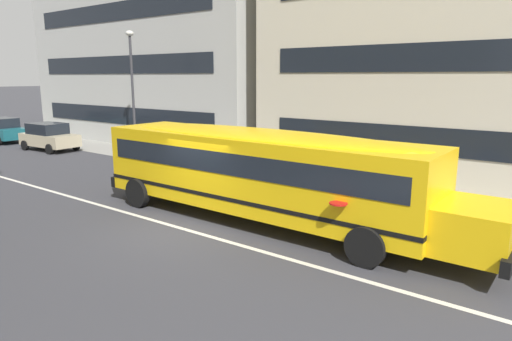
{
  "coord_description": "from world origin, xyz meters",
  "views": [
    {
      "loc": [
        9.37,
        -8.77,
        4.4
      ],
      "look_at": [
        2.0,
        0.97,
        1.85
      ],
      "focal_mm": 31.6,
      "sensor_mm": 36.0,
      "label": 1
    }
  ],
  "objects_px": {
    "parked_car_teal_by_hydrant": "(2,130)",
    "street_lamp": "(132,78)",
    "parked_car_beige_by_entrance": "(49,136)",
    "school_bus": "(263,168)"
  },
  "relations": [
    {
      "from": "parked_car_beige_by_entrance",
      "to": "street_lamp",
      "type": "bearing_deg",
      "value": 14.25
    },
    {
      "from": "parked_car_beige_by_entrance",
      "to": "parked_car_teal_by_hydrant",
      "type": "relative_size",
      "value": 1.02
    },
    {
      "from": "parked_car_beige_by_entrance",
      "to": "school_bus",
      "type": "bearing_deg",
      "value": -13.2
    },
    {
      "from": "street_lamp",
      "to": "parked_car_teal_by_hydrant",
      "type": "bearing_deg",
      "value": -170.78
    },
    {
      "from": "school_bus",
      "to": "parked_car_beige_by_entrance",
      "type": "distance_m",
      "value": 18.77
    },
    {
      "from": "school_bus",
      "to": "street_lamp",
      "type": "bearing_deg",
      "value": 157.6
    },
    {
      "from": "parked_car_teal_by_hydrant",
      "to": "street_lamp",
      "type": "bearing_deg",
      "value": 8.88
    },
    {
      "from": "parked_car_teal_by_hydrant",
      "to": "street_lamp",
      "type": "xyz_separation_m",
      "value": [
        11.79,
        1.91,
        3.47
      ]
    },
    {
      "from": "school_bus",
      "to": "parked_car_beige_by_entrance",
      "type": "relative_size",
      "value": 3.2
    },
    {
      "from": "school_bus",
      "to": "parked_car_beige_by_entrance",
      "type": "xyz_separation_m",
      "value": [
        -18.45,
        3.3,
        -0.85
      ]
    }
  ]
}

